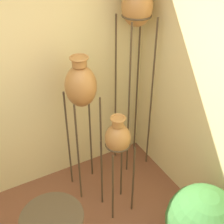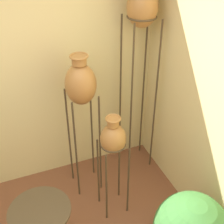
# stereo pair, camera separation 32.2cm
# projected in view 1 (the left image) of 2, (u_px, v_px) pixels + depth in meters

# --- Properties ---
(vase_stand_tall) EXTENTS (0.32, 0.32, 2.26)m
(vase_stand_tall) POSITION_uv_depth(u_px,v_px,m) (137.00, 13.00, 3.07)
(vase_stand_tall) COLOR #473823
(vase_stand_tall) RESTS_ON ground_plane
(vase_stand_medium) EXTENTS (0.31, 0.31, 1.66)m
(vase_stand_medium) POSITION_uv_depth(u_px,v_px,m) (81.00, 88.00, 3.00)
(vase_stand_medium) COLOR #473823
(vase_stand_medium) RESTS_ON ground_plane
(vase_stand_short) EXTENTS (0.26, 0.26, 1.20)m
(vase_stand_short) POSITION_uv_depth(u_px,v_px,m) (118.00, 140.00, 2.97)
(vase_stand_short) COLOR #473823
(vase_stand_short) RESTS_ON ground_plane
(potted_plant) EXTENTS (0.66, 0.66, 0.84)m
(potted_plant) POSITION_uv_depth(u_px,v_px,m) (202.00, 223.00, 2.73)
(potted_plant) COLOR olive
(potted_plant) RESTS_ON ground_plane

